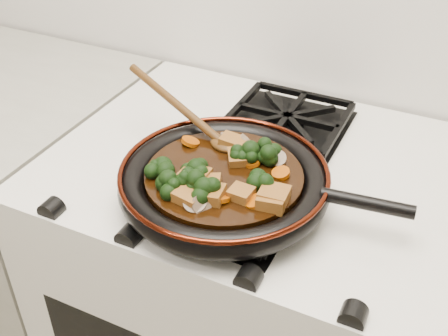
% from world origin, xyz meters
% --- Properties ---
extents(stove, '(0.76, 0.60, 0.90)m').
position_xyz_m(stove, '(0.00, 1.69, 0.45)').
color(stove, white).
rests_on(stove, ground).
extents(burner_grate_front, '(0.23, 0.23, 0.03)m').
position_xyz_m(burner_grate_front, '(0.00, 1.55, 0.91)').
color(burner_grate_front, black).
rests_on(burner_grate_front, stove).
extents(burner_grate_back, '(0.23, 0.23, 0.03)m').
position_xyz_m(burner_grate_back, '(0.00, 1.83, 0.91)').
color(burner_grate_back, black).
rests_on(burner_grate_back, stove).
extents(skillet, '(0.47, 0.34, 0.05)m').
position_xyz_m(skillet, '(-0.01, 1.56, 0.94)').
color(skillet, black).
rests_on(skillet, burner_grate_front).
extents(braising_sauce, '(0.26, 0.26, 0.02)m').
position_xyz_m(braising_sauce, '(-0.01, 1.56, 0.95)').
color(braising_sauce, black).
rests_on(braising_sauce, skillet).
extents(tofu_cube_0, '(0.05, 0.05, 0.03)m').
position_xyz_m(tofu_cube_0, '(0.09, 1.52, 0.97)').
color(tofu_cube_0, brown).
rests_on(tofu_cube_0, braising_sauce).
extents(tofu_cube_1, '(0.05, 0.05, 0.03)m').
position_xyz_m(tofu_cube_1, '(0.09, 1.53, 0.97)').
color(tofu_cube_1, brown).
rests_on(tofu_cube_1, braising_sauce).
extents(tofu_cube_2, '(0.04, 0.04, 0.03)m').
position_xyz_m(tofu_cube_2, '(-0.03, 1.63, 0.97)').
color(tofu_cube_2, brown).
rests_on(tofu_cube_2, braising_sauce).
extents(tofu_cube_3, '(0.04, 0.04, 0.02)m').
position_xyz_m(tofu_cube_3, '(0.00, 1.49, 0.97)').
color(tofu_cube_3, brown).
rests_on(tofu_cube_3, braising_sauce).
extents(tofu_cube_4, '(0.05, 0.05, 0.02)m').
position_xyz_m(tofu_cube_4, '(-0.01, 1.63, 0.97)').
color(tofu_cube_4, brown).
rests_on(tofu_cube_4, braising_sauce).
extents(tofu_cube_5, '(0.04, 0.04, 0.02)m').
position_xyz_m(tofu_cube_5, '(0.04, 1.51, 0.97)').
color(tofu_cube_5, brown).
rests_on(tofu_cube_5, braising_sauce).
extents(tofu_cube_6, '(0.05, 0.05, 0.02)m').
position_xyz_m(tofu_cube_6, '(-0.01, 1.51, 0.97)').
color(tofu_cube_6, brown).
rests_on(tofu_cube_6, braising_sauce).
extents(tofu_cube_7, '(0.05, 0.05, 0.03)m').
position_xyz_m(tofu_cube_7, '(-0.00, 1.60, 0.97)').
color(tofu_cube_7, brown).
rests_on(tofu_cube_7, braising_sauce).
extents(tofu_cube_8, '(0.05, 0.04, 0.02)m').
position_xyz_m(tofu_cube_8, '(-0.03, 1.47, 0.97)').
color(tofu_cube_8, brown).
rests_on(tofu_cube_8, braising_sauce).
extents(tofu_cube_9, '(0.05, 0.05, 0.03)m').
position_xyz_m(tofu_cube_9, '(-0.04, 1.51, 0.97)').
color(tofu_cube_9, brown).
rests_on(tofu_cube_9, braising_sauce).
extents(broccoli_floret_0, '(0.07, 0.07, 0.07)m').
position_xyz_m(broccoli_floret_0, '(-0.05, 1.53, 0.97)').
color(broccoli_floret_0, black).
rests_on(broccoli_floret_0, braising_sauce).
extents(broccoli_floret_1, '(0.07, 0.08, 0.07)m').
position_xyz_m(broccoli_floret_1, '(-0.04, 1.49, 0.97)').
color(broccoli_floret_1, black).
rests_on(broccoli_floret_1, braising_sauce).
extents(broccoli_floret_2, '(0.08, 0.08, 0.07)m').
position_xyz_m(broccoli_floret_2, '(0.06, 1.55, 0.97)').
color(broccoli_floret_2, black).
rests_on(broccoli_floret_2, braising_sauce).
extents(broccoli_floret_3, '(0.09, 0.09, 0.07)m').
position_xyz_m(broccoli_floret_3, '(-0.10, 1.51, 0.97)').
color(broccoli_floret_3, black).
rests_on(broccoli_floret_3, braising_sauce).
extents(broccoli_floret_4, '(0.09, 0.09, 0.07)m').
position_xyz_m(broccoli_floret_4, '(-0.01, 1.49, 0.97)').
color(broccoli_floret_4, black).
rests_on(broccoli_floret_4, braising_sauce).
extents(broccoli_floret_5, '(0.08, 0.08, 0.06)m').
position_xyz_m(broccoli_floret_5, '(0.04, 1.62, 0.97)').
color(broccoli_floret_5, black).
rests_on(broccoli_floret_5, braising_sauce).
extents(broccoli_floret_6, '(0.07, 0.07, 0.07)m').
position_xyz_m(broccoli_floret_6, '(-0.07, 1.48, 0.97)').
color(broccoli_floret_6, black).
rests_on(broccoli_floret_6, braising_sauce).
extents(broccoli_floret_7, '(0.09, 0.08, 0.07)m').
position_xyz_m(broccoli_floret_7, '(0.01, 1.60, 0.97)').
color(broccoli_floret_7, black).
rests_on(broccoli_floret_7, braising_sauce).
extents(carrot_coin_0, '(0.03, 0.03, 0.01)m').
position_xyz_m(carrot_coin_0, '(-0.00, 1.60, 0.96)').
color(carrot_coin_0, '#A84604').
rests_on(carrot_coin_0, braising_sauce).
extents(carrot_coin_1, '(0.03, 0.03, 0.01)m').
position_xyz_m(carrot_coin_1, '(0.02, 1.60, 0.96)').
color(carrot_coin_1, '#A84604').
rests_on(carrot_coin_1, braising_sauce).
extents(carrot_coin_2, '(0.03, 0.03, 0.02)m').
position_xyz_m(carrot_coin_2, '(0.02, 1.49, 0.96)').
color(carrot_coin_2, '#A84604').
rests_on(carrot_coin_2, braising_sauce).
extents(carrot_coin_3, '(0.03, 0.03, 0.02)m').
position_xyz_m(carrot_coin_3, '(-0.10, 1.61, 0.96)').
color(carrot_coin_3, '#A84604').
rests_on(carrot_coin_3, braising_sauce).
extents(carrot_coin_4, '(0.03, 0.03, 0.02)m').
position_xyz_m(carrot_coin_4, '(0.08, 1.59, 0.96)').
color(carrot_coin_4, '#A84604').
rests_on(carrot_coin_4, braising_sauce).
extents(carrot_coin_5, '(0.03, 0.03, 0.02)m').
position_xyz_m(carrot_coin_5, '(0.07, 1.50, 0.96)').
color(carrot_coin_5, '#A84604').
rests_on(carrot_coin_5, braising_sauce).
extents(mushroom_slice_0, '(0.05, 0.05, 0.02)m').
position_xyz_m(mushroom_slice_0, '(-0.04, 1.64, 0.97)').
color(mushroom_slice_0, brown).
rests_on(mushroom_slice_0, braising_sauce).
extents(mushroom_slice_1, '(0.03, 0.03, 0.02)m').
position_xyz_m(mushroom_slice_1, '(0.06, 1.62, 0.97)').
color(mushroom_slice_1, brown).
rests_on(mushroom_slice_1, braising_sauce).
extents(mushroom_slice_2, '(0.04, 0.04, 0.03)m').
position_xyz_m(mushroom_slice_2, '(-0.00, 1.46, 0.97)').
color(mushroom_slice_2, brown).
rests_on(mushroom_slice_2, braising_sauce).
extents(mushroom_slice_3, '(0.05, 0.05, 0.02)m').
position_xyz_m(mushroom_slice_3, '(-0.01, 1.46, 0.97)').
color(mushroom_slice_3, brown).
rests_on(mushroom_slice_3, braising_sauce).
extents(mushroom_slice_4, '(0.04, 0.04, 0.03)m').
position_xyz_m(mushroom_slice_4, '(-0.01, 1.65, 0.97)').
color(mushroom_slice_4, brown).
rests_on(mushroom_slice_4, braising_sauce).
extents(wooden_spoon, '(0.16, 0.08, 0.25)m').
position_xyz_m(wooden_spoon, '(-0.11, 1.65, 0.98)').
color(wooden_spoon, '#4B2C10').
rests_on(wooden_spoon, braising_sauce).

